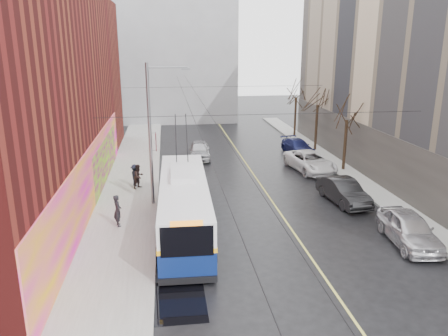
% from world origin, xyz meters
% --- Properties ---
extents(ground, '(140.00, 140.00, 0.00)m').
position_xyz_m(ground, '(0.00, 0.00, 0.00)').
color(ground, black).
rests_on(ground, ground).
extents(sidewalk_left, '(4.00, 60.00, 0.15)m').
position_xyz_m(sidewalk_left, '(-8.00, 12.00, 0.07)').
color(sidewalk_left, gray).
rests_on(sidewalk_left, ground).
extents(sidewalk_right, '(2.00, 60.00, 0.15)m').
position_xyz_m(sidewalk_right, '(9.00, 12.00, 0.07)').
color(sidewalk_right, gray).
rests_on(sidewalk_right, ground).
extents(lane_line, '(0.12, 50.00, 0.01)m').
position_xyz_m(lane_line, '(1.50, 14.00, 0.00)').
color(lane_line, '#BFB74C').
rests_on(lane_line, ground).
extents(building_left, '(12.11, 36.00, 14.00)m').
position_xyz_m(building_left, '(-15.99, 13.99, 6.99)').
color(building_left, '#501110').
rests_on(building_left, ground).
extents(building_far, '(20.50, 12.10, 18.00)m').
position_xyz_m(building_far, '(-6.00, 44.99, 9.02)').
color(building_far, gray).
rests_on(building_far, ground).
extents(streetlight_pole, '(2.65, 0.60, 9.00)m').
position_xyz_m(streetlight_pole, '(-6.14, 10.00, 4.85)').
color(streetlight_pole, slate).
rests_on(streetlight_pole, ground).
extents(catenary_wires, '(18.00, 60.00, 0.22)m').
position_xyz_m(catenary_wires, '(-2.54, 14.77, 6.25)').
color(catenary_wires, black).
extents(tree_near, '(3.20, 3.20, 6.40)m').
position_xyz_m(tree_near, '(9.00, 16.00, 4.98)').
color(tree_near, black).
rests_on(tree_near, ground).
extents(tree_mid, '(3.20, 3.20, 6.68)m').
position_xyz_m(tree_mid, '(9.00, 23.00, 5.25)').
color(tree_mid, black).
rests_on(tree_mid, ground).
extents(tree_far, '(3.20, 3.20, 6.57)m').
position_xyz_m(tree_far, '(9.00, 30.00, 5.14)').
color(tree_far, black).
rests_on(tree_far, ground).
extents(puddle, '(2.65, 3.12, 0.01)m').
position_xyz_m(puddle, '(-5.26, -1.25, 0.00)').
color(puddle, black).
rests_on(puddle, ground).
extents(pigeons_flying, '(2.81, 2.06, 1.35)m').
position_xyz_m(pigeons_flying, '(-1.83, 10.42, 6.58)').
color(pigeons_flying, slate).
extents(trolleybus, '(3.00, 12.01, 5.65)m').
position_xyz_m(trolleybus, '(-4.47, 5.64, 1.57)').
color(trolleybus, '#0B1B53').
rests_on(trolleybus, ground).
extents(parked_car_a, '(2.40, 5.06, 1.67)m').
position_xyz_m(parked_car_a, '(7.00, 2.57, 0.84)').
color(parked_car_a, silver).
rests_on(parked_car_a, ground).
extents(parked_car_b, '(2.21, 4.94, 1.57)m').
position_xyz_m(parked_car_b, '(6.04, 8.84, 0.79)').
color(parked_car_b, black).
rests_on(parked_car_b, ground).
extents(parked_car_c, '(3.52, 6.04, 1.58)m').
position_xyz_m(parked_car_c, '(6.28, 16.38, 0.79)').
color(parked_car_c, white).
rests_on(parked_car_c, ground).
extents(parked_car_d, '(2.60, 4.89, 1.35)m').
position_xyz_m(parked_car_d, '(7.00, 22.19, 0.67)').
color(parked_car_d, '#161C50').
rests_on(parked_car_d, ground).
extents(following_car, '(2.16, 4.74, 1.58)m').
position_xyz_m(following_car, '(-2.37, 21.55, 0.79)').
color(following_car, '#AAAAAF').
rests_on(following_car, ground).
extents(pedestrian_a, '(0.61, 0.77, 1.83)m').
position_xyz_m(pedestrian_a, '(-8.16, 6.58, 1.06)').
color(pedestrian_a, black).
rests_on(pedestrian_a, sidewalk_left).
extents(pedestrian_b, '(1.05, 1.06, 1.73)m').
position_xyz_m(pedestrian_b, '(-7.36, 13.23, 1.02)').
color(pedestrian_b, black).
rests_on(pedestrian_b, sidewalk_left).
extents(pedestrian_c, '(0.91, 1.17, 1.60)m').
position_xyz_m(pedestrian_c, '(-7.65, 13.76, 0.95)').
color(pedestrian_c, black).
rests_on(pedestrian_c, sidewalk_left).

